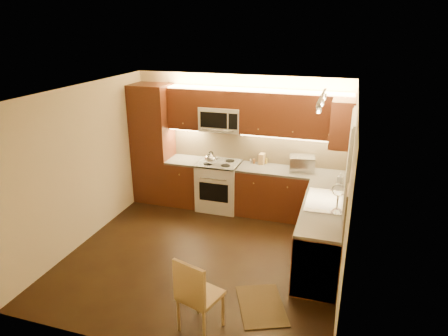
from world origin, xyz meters
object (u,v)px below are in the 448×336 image
(knife_block, at_px, (262,159))
(soap_bottle, at_px, (340,178))
(dining_chair, at_px, (200,293))
(sink, at_px, (325,197))
(toaster_oven, at_px, (302,163))
(microwave, at_px, (221,119))
(kettle, at_px, (210,158))
(stove, at_px, (219,185))

(knife_block, relative_size, soap_bottle, 1.12)
(soap_bottle, bearing_deg, dining_chair, -103.43)
(sink, height_order, toaster_oven, toaster_oven)
(microwave, relative_size, dining_chair, 0.79)
(sink, xyz_separation_m, soap_bottle, (0.18, 0.79, 0.01))
(kettle, distance_m, dining_chair, 3.23)
(toaster_oven, xyz_separation_m, knife_block, (-0.75, 0.11, -0.03))
(sink, bearing_deg, kettle, 154.78)
(stove, bearing_deg, knife_block, 15.42)
(toaster_oven, height_order, soap_bottle, toaster_oven)
(sink, distance_m, dining_chair, 2.41)
(knife_block, bearing_deg, dining_chair, -83.40)
(knife_block, height_order, soap_bottle, knife_block)
(knife_block, bearing_deg, stove, -158.77)
(dining_chair, bearing_deg, toaster_oven, 94.80)
(stove, xyz_separation_m, soap_bottle, (2.18, -0.34, 0.53))
(stove, height_order, microwave, microwave)
(microwave, relative_size, toaster_oven, 1.75)
(stove, bearing_deg, soap_bottle, -8.74)
(sink, xyz_separation_m, toaster_oven, (-0.49, 1.22, 0.05))
(knife_block, height_order, dining_chair, knife_block)
(stove, relative_size, knife_block, 4.58)
(sink, height_order, kettle, kettle)
(microwave, distance_m, soap_bottle, 2.35)
(microwave, height_order, knife_block, microwave)
(sink, bearing_deg, knife_block, 132.81)
(toaster_oven, xyz_separation_m, soap_bottle, (0.67, -0.43, -0.04))
(microwave, relative_size, sink, 0.88)
(toaster_oven, bearing_deg, soap_bottle, -41.68)
(microwave, relative_size, kettle, 3.08)
(stove, distance_m, kettle, 0.61)
(sink, xyz_separation_m, knife_block, (-1.24, 1.34, 0.03))
(microwave, xyz_separation_m, toaster_oven, (1.51, -0.04, -0.69))
(soap_bottle, bearing_deg, sink, -90.33)
(soap_bottle, bearing_deg, kettle, -172.79)
(toaster_oven, bearing_deg, dining_chair, -110.88)
(kettle, bearing_deg, knife_block, 38.15)
(microwave, distance_m, dining_chair, 3.61)
(kettle, height_order, knife_block, kettle)
(kettle, bearing_deg, microwave, 81.59)
(kettle, height_order, soap_bottle, kettle)
(knife_block, distance_m, soap_bottle, 1.52)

